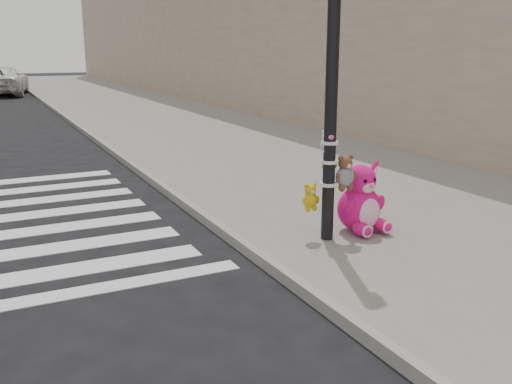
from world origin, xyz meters
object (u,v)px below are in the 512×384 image
pink_bunny (361,203)px  red_teddy (350,212)px  car_white_near (0,81)px  signal_pole (332,119)px

pink_bunny → red_teddy: size_ratio=4.37×
red_teddy → car_white_near: car_white_near is taller
pink_bunny → car_white_near: car_white_near is taller
pink_bunny → car_white_near: size_ratio=0.17×
red_teddy → pink_bunny: bearing=-123.6°
signal_pole → pink_bunny: size_ratio=4.04×
signal_pole → pink_bunny: bearing=8.2°
pink_bunny → red_teddy: bearing=64.8°
signal_pole → pink_bunny: signal_pole is taller
signal_pole → car_white_near: size_ratio=0.71×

